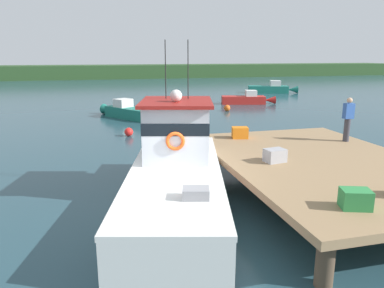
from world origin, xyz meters
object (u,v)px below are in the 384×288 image
crate_stack_near_edge (275,155)px  crate_stack_mid_dock (355,199)px  deckhand_by_the_boat (348,119)px  mooring_buoy_outer (178,114)px  crate_single_far (240,133)px  moored_boat_off_the_point (127,111)px  main_fishing_boat (176,170)px  moored_boat_far_right (247,99)px  moored_boat_near_channel (272,89)px  mooring_buoy_channel_marker (129,132)px  mooring_buoy_inshore (227,108)px

crate_stack_near_edge → crate_stack_mid_dock: 3.57m
deckhand_by_the_boat → mooring_buoy_outer: deckhand_by_the_boat is taller
crate_single_far → deckhand_by_the_boat: deckhand_by_the_boat is taller
crate_stack_near_edge → moored_boat_off_the_point: size_ratio=0.12×
main_fishing_boat → crate_stack_near_edge: 3.00m
crate_stack_mid_dock → deckhand_by_the_boat: 6.61m
main_fishing_boat → moored_boat_far_right: size_ratio=2.03×
crate_stack_near_edge → moored_boat_far_right: crate_stack_near_edge is taller
moored_boat_off_the_point → crate_single_far: bearing=-75.7°
moored_boat_near_channel → moored_boat_off_the_point: bearing=-143.5°
deckhand_by_the_boat → moored_boat_off_the_point: size_ratio=0.34×
crate_stack_near_edge → deckhand_by_the_boat: size_ratio=0.37×
main_fishing_boat → mooring_buoy_outer: bearing=77.4°
moored_boat_near_channel → mooring_buoy_channel_marker: bearing=-133.2°
deckhand_by_the_boat → moored_boat_far_right: size_ratio=0.33×
crate_stack_mid_dock → deckhand_by_the_boat: bearing=54.9°
crate_single_far → mooring_buoy_channel_marker: size_ratio=1.27×
moored_boat_off_the_point → moored_boat_far_right: bearing=23.3°
moored_boat_near_channel → mooring_buoy_channel_marker: (-18.00, -19.16, -0.25)m
moored_boat_far_right → deckhand_by_the_boat: bearing=-102.2°
main_fishing_boat → crate_stack_near_edge: main_fishing_boat is taller
mooring_buoy_outer → mooring_buoy_channel_marker: 7.11m
moored_boat_far_right → mooring_buoy_outer: moored_boat_far_right is taller
moored_boat_off_the_point → crate_stack_mid_dock: bearing=-80.9°
crate_stack_mid_dock → moored_boat_off_the_point: size_ratio=0.12×
main_fishing_boat → moored_boat_off_the_point: size_ratio=2.07×
moored_boat_far_right → mooring_buoy_outer: bearing=-145.7°
crate_stack_near_edge → crate_stack_mid_dock: crate_stack_mid_dock is taller
crate_single_far → crate_stack_near_edge: (-0.18, -3.29, -0.02)m
crate_stack_mid_dock → main_fishing_boat: bearing=125.6°
moored_boat_near_channel → moored_boat_off_the_point: size_ratio=1.18×
moored_boat_off_the_point → main_fishing_boat: bearing=-89.2°
moored_boat_off_the_point → mooring_buoy_channel_marker: size_ratio=10.16×
moored_boat_off_the_point → mooring_buoy_inshore: (7.92, 1.15, -0.20)m
moored_boat_near_channel → moored_boat_far_right: moored_boat_near_channel is taller
crate_single_far → mooring_buoy_outer: 12.78m
deckhand_by_the_boat → mooring_buoy_outer: (-3.30, 14.19, -1.89)m
moored_boat_off_the_point → mooring_buoy_channel_marker: 6.16m
mooring_buoy_inshore → mooring_buoy_channel_marker: bearing=-138.7°
mooring_buoy_channel_marker → moored_boat_far_right: bearing=43.5°
mooring_buoy_outer → mooring_buoy_inshore: bearing=18.8°
crate_single_far → moored_boat_off_the_point: crate_single_far is taller
crate_stack_near_edge → mooring_buoy_outer: size_ratio=1.74×
main_fishing_boat → crate_single_far: 4.15m
crate_stack_mid_dock → mooring_buoy_inshore: (4.72, 21.02, -1.16)m
mooring_buoy_outer → moored_boat_near_channel: bearing=43.7°
crate_stack_near_edge → mooring_buoy_channel_marker: size_ratio=1.27×
moored_boat_far_right → mooring_buoy_inshore: (-3.21, -3.64, -0.17)m
moored_boat_near_channel → moored_boat_off_the_point: 21.90m
crate_single_far → crate_stack_near_edge: size_ratio=1.00×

